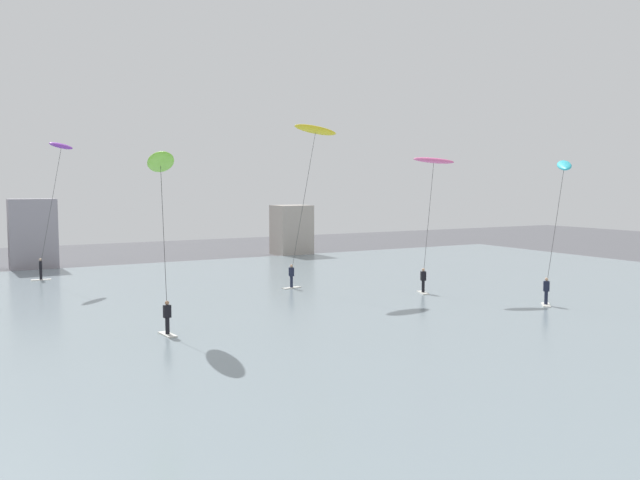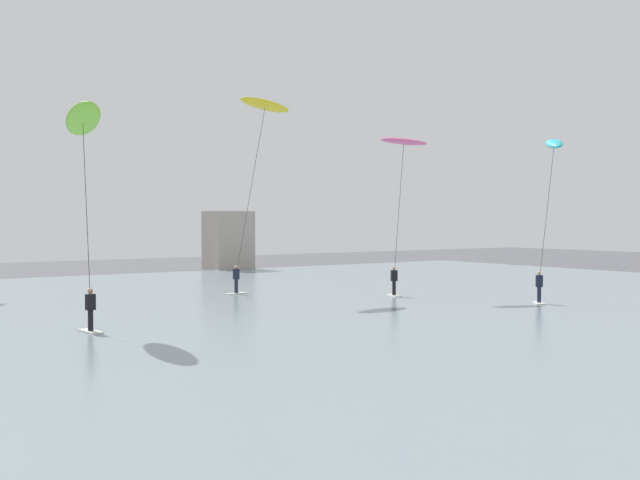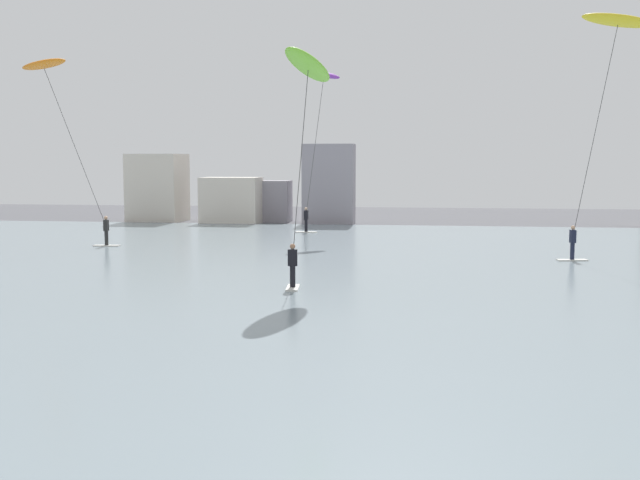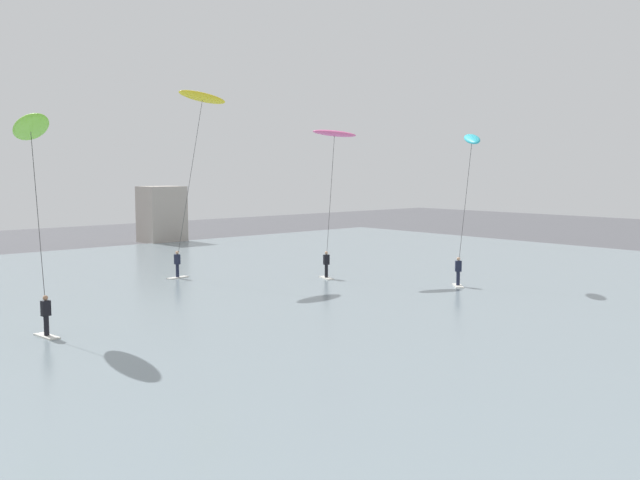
{
  "view_description": "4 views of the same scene",
  "coord_description": "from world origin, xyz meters",
  "px_view_note": "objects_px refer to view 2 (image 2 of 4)",
  "views": [
    {
      "loc": [
        -13.31,
        -3.07,
        7.21
      ],
      "look_at": [
        -1.96,
        17.2,
        5.25
      ],
      "focal_mm": 36.92,
      "sensor_mm": 36.0,
      "label": 1
    },
    {
      "loc": [
        -13.59,
        -0.7,
        4.31
      ],
      "look_at": [
        -2.09,
        15.79,
        3.78
      ],
      "focal_mm": 42.0,
      "sensor_mm": 36.0,
      "label": 2
    },
    {
      "loc": [
        0.33,
        -0.55,
        4.72
      ],
      "look_at": [
        -2.21,
        17.25,
        2.91
      ],
      "focal_mm": 43.94,
      "sensor_mm": 36.0,
      "label": 3
    },
    {
      "loc": [
        -14.55,
        -0.02,
        6.62
      ],
      "look_at": [
        -1.04,
        15.17,
        4.58
      ],
      "focal_mm": 39.4,
      "sensor_mm": 36.0,
      "label": 4
    }
  ],
  "objects_px": {
    "kitesurfer_lime": "(83,132)",
    "kitesurfer_pink": "(403,159)",
    "kitesurfer_cyan": "(552,165)",
    "kitesurfer_yellow": "(262,122)"
  },
  "relations": [
    {
      "from": "kitesurfer_cyan",
      "to": "kitesurfer_yellow",
      "type": "distance_m",
      "value": 16.16
    },
    {
      "from": "kitesurfer_lime",
      "to": "kitesurfer_yellow",
      "type": "height_order",
      "value": "kitesurfer_yellow"
    },
    {
      "from": "kitesurfer_pink",
      "to": "kitesurfer_yellow",
      "type": "relative_size",
      "value": 0.79
    },
    {
      "from": "kitesurfer_pink",
      "to": "kitesurfer_lime",
      "type": "bearing_deg",
      "value": -171.7
    },
    {
      "from": "kitesurfer_cyan",
      "to": "kitesurfer_pink",
      "type": "xyz_separation_m",
      "value": [
        -4.4,
        6.9,
        0.6
      ]
    },
    {
      "from": "kitesurfer_cyan",
      "to": "kitesurfer_yellow",
      "type": "xyz_separation_m",
      "value": [
        -10.85,
        11.66,
        2.7
      ]
    },
    {
      "from": "kitesurfer_cyan",
      "to": "kitesurfer_pink",
      "type": "distance_m",
      "value": 8.2
    },
    {
      "from": "kitesurfer_cyan",
      "to": "kitesurfer_yellow",
      "type": "bearing_deg",
      "value": 132.94
    },
    {
      "from": "kitesurfer_lime",
      "to": "kitesurfer_pink",
      "type": "bearing_deg",
      "value": 8.3
    },
    {
      "from": "kitesurfer_lime",
      "to": "kitesurfer_yellow",
      "type": "bearing_deg",
      "value": 30.92
    }
  ]
}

